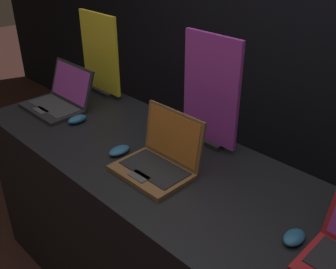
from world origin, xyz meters
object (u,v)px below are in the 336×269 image
(laptop_middle, at_px, (160,158))
(laptop_front, at_px, (59,98))
(mouse_middle, at_px, (119,151))
(mouse_back, at_px, (294,237))
(mouse_front, at_px, (77,119))
(promo_stand_front, at_px, (100,56))
(promo_stand_middle, at_px, (211,94))

(laptop_middle, bearing_deg, laptop_front, 177.61)
(mouse_middle, bearing_deg, laptop_middle, 10.89)
(laptop_front, height_order, mouse_back, laptop_front)
(mouse_middle, bearing_deg, mouse_back, 4.10)
(laptop_front, height_order, laptop_middle, laptop_middle)
(laptop_middle, xyz_separation_m, mouse_back, (0.64, 0.02, -0.04))
(laptop_front, bearing_deg, laptop_middle, -2.39)
(laptop_middle, bearing_deg, mouse_front, -179.67)
(mouse_front, distance_m, promo_stand_front, 0.47)
(mouse_middle, bearing_deg, laptop_front, 172.90)
(promo_stand_front, bearing_deg, mouse_middle, -30.88)
(mouse_back, bearing_deg, promo_stand_front, 167.87)
(mouse_front, distance_m, promo_stand_middle, 0.75)
(laptop_middle, distance_m, mouse_back, 0.64)
(laptop_middle, xyz_separation_m, promo_stand_middle, (0.00, 0.32, 0.20))
(mouse_front, xyz_separation_m, mouse_back, (1.27, 0.02, -0.00))
(mouse_middle, height_order, mouse_back, same)
(mouse_front, height_order, mouse_back, mouse_front)
(mouse_front, distance_m, mouse_back, 1.27)
(laptop_front, height_order, promo_stand_middle, promo_stand_middle)
(mouse_front, xyz_separation_m, promo_stand_front, (-0.24, 0.35, 0.22))
(promo_stand_front, distance_m, laptop_middle, 0.96)
(laptop_front, height_order, mouse_front, laptop_front)
(mouse_front, distance_m, mouse_middle, 0.41)
(promo_stand_front, height_order, promo_stand_middle, promo_stand_middle)
(mouse_front, height_order, promo_stand_front, promo_stand_front)
(laptop_middle, xyz_separation_m, mouse_middle, (-0.23, -0.04, -0.04))
(mouse_back, bearing_deg, laptop_front, 179.29)
(mouse_front, bearing_deg, laptop_middle, 0.33)
(laptop_front, xyz_separation_m, promo_stand_middle, (0.88, 0.29, 0.20))
(laptop_front, relative_size, mouse_back, 3.81)
(mouse_front, relative_size, laptop_middle, 0.34)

